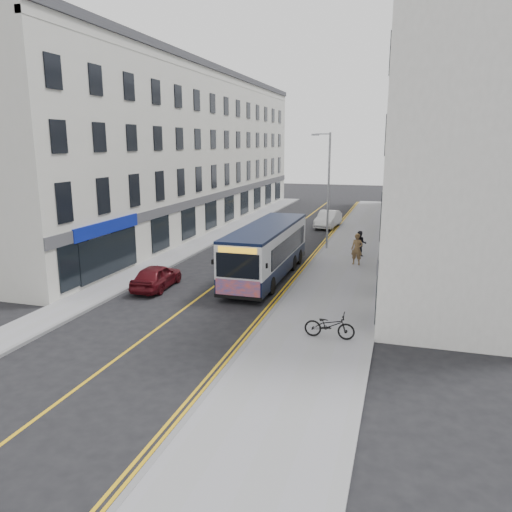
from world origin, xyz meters
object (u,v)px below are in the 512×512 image
Objects in this scene: streetlamp at (327,187)px; city_bus at (267,249)px; pedestrian_far at (360,244)px; car_maroon at (156,276)px; pedestrian_near at (357,249)px; car_white at (328,219)px; bicycle at (330,325)px.

city_bus is (-1.99, -8.28, -2.78)m from streetlamp.
car_maroon is (-9.38, -10.03, -0.32)m from pedestrian_far.
car_white is (-3.79, 13.74, -0.34)m from pedestrian_near.
pedestrian_far is at bearing 0.62° from bicycle.
pedestrian_far is at bearing -36.93° from streetlamp.
pedestrian_near reaches higher than bicycle.
pedestrian_near reaches higher than car_white.
pedestrian_near is 2.33m from pedestrian_far.
streetlamp is at bearing 127.92° from pedestrian_near.
streetlamp is at bearing -122.70° from car_maroon.
pedestrian_near is at bearing 41.83° from city_bus.
car_white is at bearing 97.54° from streetlamp.
pedestrian_far is 0.44× the size of car_maroon.
city_bus is 6.07× the size of pedestrian_far.
city_bus is 5.32× the size of pedestrian_near.
bicycle is at bearing 152.32° from car_maroon.
pedestrian_far is at bearing 54.72° from city_bus.
streetlamp is at bearing -77.27° from car_white.
streetlamp is 10.26m from car_white.
streetlamp reaches higher than pedestrian_far.
city_bus reaches higher than pedestrian_far.
city_bus is 5.31× the size of bicycle.
pedestrian_near is at bearing 0.70° from bicycle.
streetlamp is 0.79× the size of city_bus.
streetlamp reaches higher than car_maroon.
bicycle is at bearing -76.15° from car_white.
streetlamp is 2.14× the size of car_maroon.
car_white is (-3.78, 11.41, -0.22)m from pedestrian_far.
bicycle is 12.12m from pedestrian_near.
car_maroon is at bearing -143.13° from city_bus.
pedestrian_far is 12.02m from car_white.
car_maroon reaches higher than bicycle.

